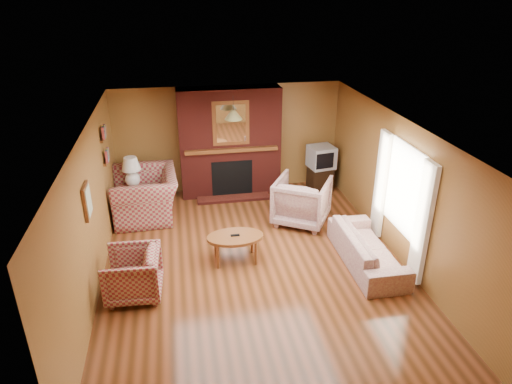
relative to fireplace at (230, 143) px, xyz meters
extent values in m
plane|color=#45240E|center=(0.00, -2.98, -1.18)|extent=(6.50, 6.50, 0.00)
plane|color=silver|center=(0.00, -2.98, 1.22)|extent=(6.50, 6.50, 0.00)
plane|color=#905C2C|center=(0.00, 0.27, 0.02)|extent=(6.50, 0.00, 6.50)
plane|color=#905C2C|center=(0.00, -6.23, 0.02)|extent=(6.50, 0.00, 6.50)
plane|color=#905C2C|center=(-2.50, -2.98, 0.02)|extent=(0.00, 6.50, 6.50)
plane|color=#905C2C|center=(2.50, -2.98, 0.02)|extent=(0.00, 6.50, 6.50)
cube|color=#531712|center=(0.00, 0.02, 0.02)|extent=(2.20, 0.50, 2.40)
cube|color=black|center=(0.00, -0.21, -0.73)|extent=(0.90, 0.06, 0.80)
cube|color=#531712|center=(0.00, -0.38, -1.15)|extent=(1.60, 0.35, 0.06)
cube|color=brown|center=(0.00, -0.25, -0.06)|extent=(2.00, 0.18, 0.08)
cube|color=brown|center=(0.00, -0.22, 0.52)|extent=(0.78, 0.05, 0.95)
cube|color=white|center=(0.00, -0.25, 0.52)|extent=(0.62, 0.02, 0.80)
cube|color=beige|center=(2.44, -3.93, -0.13)|extent=(0.08, 0.35, 2.00)
cube|color=beige|center=(2.44, -2.43, -0.13)|extent=(0.08, 0.35, 2.00)
cube|color=white|center=(2.48, -3.18, 0.12)|extent=(0.03, 1.10, 1.50)
cube|color=brown|center=(-2.47, -1.08, 0.17)|extent=(0.06, 0.55, 0.04)
cube|color=brown|center=(-2.47, -1.08, 0.62)|extent=(0.06, 0.55, 0.04)
cube|color=brown|center=(-2.47, -3.28, 0.37)|extent=(0.04, 0.40, 0.50)
cube|color=beige|center=(-2.44, -3.28, 0.37)|extent=(0.01, 0.32, 0.42)
cylinder|color=black|center=(0.00, -0.68, 1.04)|extent=(0.01, 0.01, 0.35)
cone|color=#AC8A45|center=(0.00, -0.68, 0.82)|extent=(0.36, 0.36, 0.18)
imported|color=maroon|center=(-1.85, -0.83, -0.71)|extent=(1.34, 1.51, 0.94)
imported|color=maroon|center=(-1.95, -3.50, -0.80)|extent=(0.87, 0.85, 0.76)
imported|color=#BAB190|center=(1.90, -3.29, -0.90)|extent=(0.78, 1.97, 0.57)
imported|color=#BAB190|center=(1.20, -1.66, -0.72)|extent=(1.38, 1.39, 0.93)
ellipsoid|color=brown|center=(-0.29, -2.82, -0.72)|extent=(0.97, 0.60, 0.05)
cube|color=black|center=(-0.29, -2.82, -0.69)|extent=(0.15, 0.05, 0.02)
cylinder|color=brown|center=(0.03, -2.62, -0.97)|extent=(0.05, 0.05, 0.43)
cylinder|color=brown|center=(-0.62, -2.62, -0.97)|extent=(0.05, 0.05, 0.43)
cylinder|color=brown|center=(0.03, -3.01, -0.97)|extent=(0.05, 0.05, 0.43)
cylinder|color=brown|center=(-0.62, -3.01, -0.97)|extent=(0.05, 0.05, 0.43)
cube|color=brown|center=(-2.10, -0.53, -0.91)|extent=(0.45, 0.45, 0.55)
sphere|color=silver|center=(-2.10, -0.53, -0.48)|extent=(0.31, 0.31, 0.31)
cylinder|color=black|center=(-2.10, -0.53, -0.30)|extent=(0.03, 0.03, 0.10)
cone|color=white|center=(-2.10, -0.53, -0.13)|extent=(0.38, 0.38, 0.27)
cube|color=black|center=(2.05, -0.18, -0.91)|extent=(0.54, 0.50, 0.55)
cube|color=#9EA0A5|center=(2.05, -0.18, -0.39)|extent=(0.61, 0.60, 0.50)
cube|color=black|center=(2.05, -0.45, -0.39)|extent=(0.41, 0.08, 0.35)
camera|label=1|loc=(-1.14, -9.47, 3.20)|focal=32.00mm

